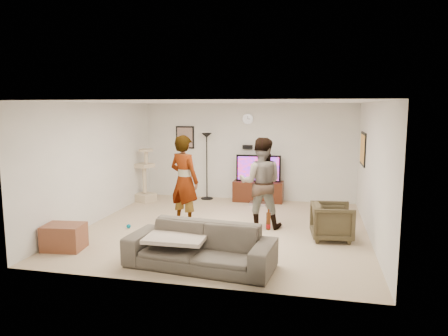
% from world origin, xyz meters
% --- Properties ---
extents(floor, '(5.50, 5.50, 0.02)m').
position_xyz_m(floor, '(0.00, 0.00, -0.01)').
color(floor, '#CBB298').
rests_on(floor, ground).
extents(ceiling, '(5.50, 5.50, 0.02)m').
position_xyz_m(ceiling, '(0.00, 0.00, 2.51)').
color(ceiling, white).
rests_on(ceiling, wall_back).
extents(wall_back, '(5.50, 0.04, 2.50)m').
position_xyz_m(wall_back, '(0.00, 2.75, 1.25)').
color(wall_back, silver).
rests_on(wall_back, floor).
extents(wall_front, '(5.50, 0.04, 2.50)m').
position_xyz_m(wall_front, '(0.00, -2.75, 1.25)').
color(wall_front, silver).
rests_on(wall_front, floor).
extents(wall_left, '(0.04, 5.50, 2.50)m').
position_xyz_m(wall_left, '(-2.75, 0.00, 1.25)').
color(wall_left, silver).
rests_on(wall_left, floor).
extents(wall_right, '(0.04, 5.50, 2.50)m').
position_xyz_m(wall_right, '(2.75, 0.00, 1.25)').
color(wall_right, silver).
rests_on(wall_right, floor).
extents(wall_clock, '(0.26, 0.04, 0.26)m').
position_xyz_m(wall_clock, '(0.00, 2.72, 2.10)').
color(wall_clock, white).
rests_on(wall_clock, wall_back).
extents(wall_speaker, '(0.25, 0.10, 0.10)m').
position_xyz_m(wall_speaker, '(0.00, 2.69, 1.38)').
color(wall_speaker, black).
rests_on(wall_speaker, wall_back).
extents(picture_back, '(0.42, 0.03, 0.52)m').
position_xyz_m(picture_back, '(-1.70, 2.73, 1.60)').
color(picture_back, '#806860').
rests_on(picture_back, wall_back).
extents(picture_right, '(0.03, 0.78, 0.62)m').
position_xyz_m(picture_right, '(2.73, 1.60, 1.50)').
color(picture_right, '#F8A748').
rests_on(picture_right, wall_right).
extents(tv_stand, '(1.26, 0.45, 0.53)m').
position_xyz_m(tv_stand, '(0.32, 2.50, 0.26)').
color(tv_stand, '#39180D').
rests_on(tv_stand, floor).
extents(console_box, '(0.40, 0.30, 0.07)m').
position_xyz_m(console_box, '(0.37, 2.11, 0.04)').
color(console_box, silver).
rests_on(console_box, floor).
extents(tv, '(1.13, 0.08, 0.67)m').
position_xyz_m(tv, '(0.32, 2.50, 0.86)').
color(tv, black).
rests_on(tv, tv_stand).
extents(tv_screen, '(1.04, 0.01, 0.59)m').
position_xyz_m(tv_screen, '(0.32, 2.46, 0.86)').
color(tv_screen, red).
rests_on(tv_screen, tv).
extents(floor_lamp, '(0.32, 0.32, 1.73)m').
position_xyz_m(floor_lamp, '(-1.04, 2.51, 0.87)').
color(floor_lamp, black).
rests_on(floor_lamp, floor).
extents(cat_tree, '(0.57, 0.57, 1.37)m').
position_xyz_m(cat_tree, '(-2.53, 1.90, 0.68)').
color(cat_tree, '#C7B593').
rests_on(cat_tree, floor).
extents(person_left, '(0.80, 0.67, 1.86)m').
position_xyz_m(person_left, '(-0.84, 0.01, 0.93)').
color(person_left, gray).
rests_on(person_left, floor).
extents(person_right, '(0.93, 0.75, 1.81)m').
position_xyz_m(person_right, '(0.68, 0.25, 0.91)').
color(person_right, '#303492').
rests_on(person_right, floor).
extents(sofa, '(2.31, 1.11, 0.65)m').
position_xyz_m(sofa, '(0.07, -2.07, 0.33)').
color(sofa, '#4C463D').
rests_on(sofa, floor).
extents(throw_blanket, '(0.91, 0.71, 0.06)m').
position_xyz_m(throw_blanket, '(-0.30, -2.07, 0.44)').
color(throw_blanket, beige).
rests_on(throw_blanket, sofa).
extents(beer_bottle, '(0.06, 0.06, 0.25)m').
position_xyz_m(beer_bottle, '(1.10, -2.07, 0.78)').
color(beer_bottle, '#5E2A0B').
rests_on(beer_bottle, sofa).
extents(armchair, '(0.81, 0.79, 0.67)m').
position_xyz_m(armchair, '(2.06, -0.26, 0.33)').
color(armchair, '#3E3623').
rests_on(armchair, floor).
extents(side_table, '(0.70, 0.56, 0.43)m').
position_xyz_m(side_table, '(-2.40, -1.82, 0.22)').
color(side_table, brown).
rests_on(side_table, floor).
extents(toy_ball, '(0.08, 0.08, 0.08)m').
position_xyz_m(toy_ball, '(-1.88, -0.43, 0.04)').
color(toy_ball, '#046F8F').
rests_on(toy_ball, floor).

